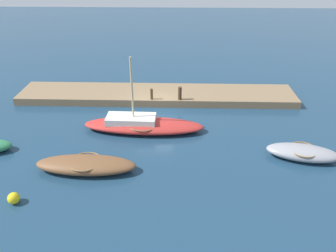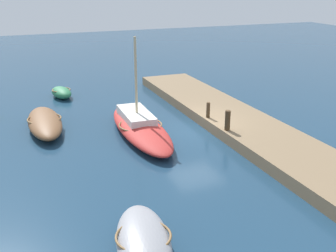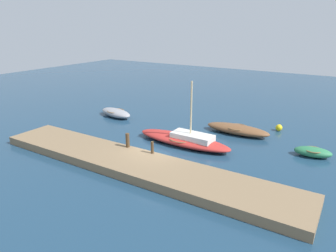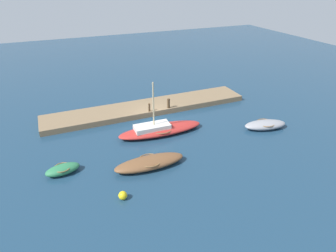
{
  "view_description": "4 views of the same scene",
  "coord_description": "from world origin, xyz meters",
  "views": [
    {
      "loc": [
        -1.51,
        20.48,
        10.15
      ],
      "look_at": [
        -0.99,
        3.34,
        0.68
      ],
      "focal_mm": 35.51,
      "sensor_mm": 36.0,
      "label": 1
    },
    {
      "loc": [
        -17.32,
        8.36,
        7.17
      ],
      "look_at": [
        -1.23,
        1.97,
        0.94
      ],
      "focal_mm": 43.97,
      "sensor_mm": 36.0,
      "label": 2
    },
    {
      "loc": [
        10.59,
        -15.43,
        8.28
      ],
      "look_at": [
        -0.61,
        2.48,
        1.26
      ],
      "focal_mm": 33.05,
      "sensor_mm": 36.0,
      "label": 3
    },
    {
      "loc": [
        8.44,
        23.05,
        12.27
      ],
      "look_at": [
        0.2,
        3.53,
        1.03
      ],
      "focal_mm": 31.26,
      "sensor_mm": 36.0,
      "label": 4
    }
  ],
  "objects": [
    {
      "name": "rowboat_grey",
      "position": [
        -8.23,
        5.48,
        0.37
      ],
      "size": [
        3.98,
        2.22,
        0.73
      ],
      "rotation": [
        0.0,
        0.0,
        -0.2
      ],
      "color": "#939399",
      "rests_on": "ground_plane"
    },
    {
      "name": "dinghy_green",
      "position": [
        8.76,
        5.32,
        0.33
      ],
      "size": [
        2.43,
        1.41,
        0.64
      ],
      "rotation": [
        0.0,
        0.0,
        0.14
      ],
      "color": "#2D7A4C",
      "rests_on": "ground_plane"
    },
    {
      "name": "dock_platform",
      "position": [
        0.0,
        -2.21,
        0.27
      ],
      "size": [
        20.18,
        3.32,
        0.53
      ],
      "primitive_type": "cube",
      "color": "#846B4C",
      "rests_on": "ground_plane"
    },
    {
      "name": "mooring_post_mid_west",
      "position": [
        0.28,
        -0.8,
        0.93
      ],
      "size": [
        0.18,
        0.18,
        0.78
      ],
      "primitive_type": "cylinder",
      "color": "#47331E",
      "rests_on": "dock_platform"
    },
    {
      "name": "mooring_post_west",
      "position": [
        -1.68,
        -0.8,
        1.0
      ],
      "size": [
        0.25,
        0.25,
        0.94
      ],
      "primitive_type": "cylinder",
      "color": "#47331E",
      "rests_on": "dock_platform"
    },
    {
      "name": "sailboat_red",
      "position": [
        0.63,
        2.7,
        0.41
      ],
      "size": [
        7.37,
        2.22,
        4.65
      ],
      "rotation": [
        0.0,
        0.0,
        -0.03
      ],
      "color": "#B72D28",
      "rests_on": "ground_plane"
    },
    {
      "name": "ground_plane",
      "position": [
        0.0,
        0.0,
        0.0
      ],
      "size": [
        84.0,
        84.0,
        0.0
      ],
      "primitive_type": "plane",
      "color": "navy"
    },
    {
      "name": "motorboat_brown",
      "position": [
        3.04,
        6.93,
        0.37
      ],
      "size": [
        5.1,
        1.71,
        0.73
      ],
      "rotation": [
        0.0,
        0.0,
        -0.01
      ],
      "color": "brown",
      "rests_on": "ground_plane"
    }
  ]
}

